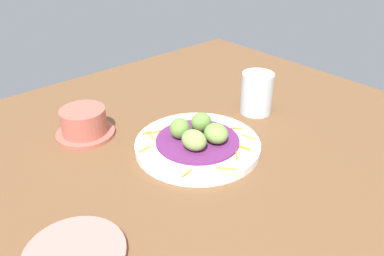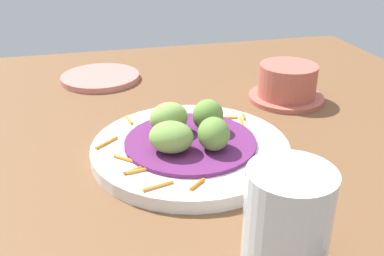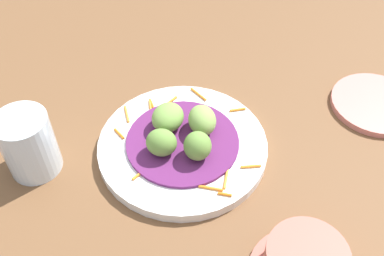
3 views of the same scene
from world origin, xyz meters
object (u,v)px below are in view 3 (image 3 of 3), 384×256
at_px(main_plate, 183,146).
at_px(guac_scoop_left, 168,117).
at_px(water_glass, 29,144).
at_px(side_plate_small, 375,104).
at_px(guac_scoop_center, 161,142).
at_px(guac_scoop_back, 202,120).
at_px(guac_scoop_right, 198,146).

height_order(main_plate, guac_scoop_left, guac_scoop_left).
height_order(guac_scoop_left, water_glass, water_glass).
xyz_separation_m(side_plate_small, water_glass, (-0.13, 0.54, 0.04)).
distance_m(guac_scoop_center, water_glass, 0.19).
xyz_separation_m(guac_scoop_back, side_plate_small, (0.07, -0.29, -0.04)).
bearing_deg(guac_scoop_left, water_glass, 107.22).
distance_m(guac_scoop_right, water_glass, 0.24).
distance_m(guac_scoop_back, side_plate_small, 0.31).
bearing_deg(side_plate_small, water_glass, 103.16).
relative_size(guac_scoop_left, side_plate_small, 0.37).
height_order(main_plate, water_glass, water_glass).
distance_m(guac_scoop_center, guac_scoop_back, 0.07).
xyz_separation_m(guac_scoop_right, side_plate_small, (0.13, -0.30, -0.04)).
height_order(guac_scoop_left, guac_scoop_right, guac_scoop_right).
relative_size(guac_scoop_right, water_glass, 0.44).
xyz_separation_m(guac_scoop_left, guac_scoop_back, (-0.01, -0.05, 0.00)).
height_order(guac_scoop_center, side_plate_small, guac_scoop_center).
bearing_deg(guac_scoop_center, side_plate_small, -71.55).
bearing_deg(main_plate, guac_scoop_back, -53.34).
distance_m(guac_scoop_left, guac_scoop_center, 0.05).
bearing_deg(guac_scoop_back, side_plate_small, -75.94).
height_order(guac_scoop_back, side_plate_small, guac_scoop_back).
height_order(guac_scoop_left, guac_scoop_back, guac_scoop_back).
xyz_separation_m(main_plate, side_plate_small, (0.10, -0.32, -0.00)).
bearing_deg(guac_scoop_right, guac_scoop_center, 81.66).
distance_m(main_plate, water_glass, 0.22).
relative_size(guac_scoop_center, guac_scoop_back, 0.87).
bearing_deg(guac_scoop_right, water_glass, 90.22).
xyz_separation_m(main_plate, guac_scoop_back, (0.02, -0.03, 0.03)).
relative_size(guac_scoop_right, guac_scoop_back, 0.84).
bearing_deg(guac_scoop_right, guac_scoop_back, -8.34).
distance_m(guac_scoop_right, guac_scoop_back, 0.05).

